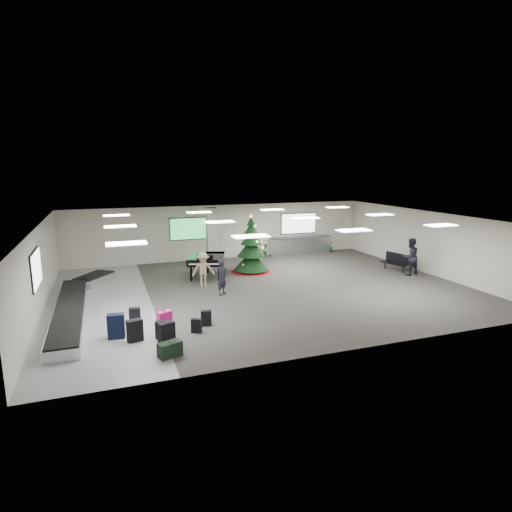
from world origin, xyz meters
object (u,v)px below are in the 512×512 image
object	(u,v)px
service_counter	(300,245)
traveler_b	(203,270)
christmas_tree	(251,252)
baggage_carousel	(76,304)
pink_suitcase	(165,322)
potted_plant_right	(329,246)
traveler_a	(222,277)
potted_plant_left	(264,250)
grand_piano	(206,259)
traveler_bench	(410,257)
bench	(396,261)

from	to	relation	value
service_counter	traveler_b	size ratio (longest dim) A/B	2.53
christmas_tree	baggage_carousel	bearing A→B (deg)	-158.14
pink_suitcase	potted_plant_right	world-z (taller)	potted_plant_right
traveler_a	service_counter	bearing A→B (deg)	4.24
pink_suitcase	traveler_b	world-z (taller)	traveler_b
traveler_b	potted_plant_left	xyz separation A→B (m)	(4.97, 5.17, -0.39)
pink_suitcase	grand_piano	size ratio (longest dim) A/B	0.29
grand_piano	potted_plant_right	xyz separation A→B (m)	(8.93, 3.53, -0.51)
pink_suitcase	potted_plant_left	xyz separation A→B (m)	(7.44, 10.15, 0.04)
christmas_tree	traveler_bench	size ratio (longest dim) A/B	1.61
grand_piano	traveler_bench	world-z (taller)	traveler_bench
service_counter	bench	xyz separation A→B (m)	(2.79, -5.82, -0.02)
traveler_a	potted_plant_left	distance (m)	8.06
bench	traveler_b	distance (m)	10.27
grand_piano	pink_suitcase	bearing A→B (deg)	-96.33
potted_plant_left	baggage_carousel	bearing A→B (deg)	-147.55
baggage_carousel	bench	bearing A→B (deg)	3.36
service_counter	grand_piano	bearing A→B (deg)	-152.04
potted_plant_left	potted_plant_right	world-z (taller)	potted_plant_left
grand_piano	bench	bearing A→B (deg)	5.59
christmas_tree	traveler_b	size ratio (longest dim) A/B	1.91
service_counter	bench	bearing A→B (deg)	-64.34
pink_suitcase	traveler_b	size ratio (longest dim) A/B	0.47
baggage_carousel	grand_piano	distance (m)	6.69
bench	traveler_bench	world-z (taller)	traveler_bench
grand_piano	traveler_bench	distance (m)	10.31
traveler_b	traveler_bench	size ratio (longest dim) A/B	0.84
christmas_tree	grand_piano	size ratio (longest dim) A/B	1.16
pink_suitcase	traveler_a	world-z (taller)	traveler_a
service_counter	pink_suitcase	world-z (taller)	service_counter
bench	potted_plant_left	world-z (taller)	bench
traveler_bench	potted_plant_right	bearing A→B (deg)	-86.21
grand_piano	bench	size ratio (longest dim) A/B	1.69
baggage_carousel	potted_plant_right	world-z (taller)	potted_plant_right
baggage_carousel	pink_suitcase	bearing A→B (deg)	-50.75
traveler_a	bench	bearing A→B (deg)	-34.21
service_counter	potted_plant_left	world-z (taller)	service_counter
traveler_bench	potted_plant_right	size ratio (longest dim) A/B	2.36
service_counter	traveler_a	xyz separation A→B (m)	(-6.98, -6.84, 0.23)
traveler_bench	service_counter	bearing A→B (deg)	-70.75
christmas_tree	bench	xyz separation A→B (m)	(7.25, -2.45, -0.52)
traveler_a	potted_plant_right	world-z (taller)	traveler_a
grand_piano	potted_plant_right	size ratio (longest dim) A/B	3.28
baggage_carousel	bench	xyz separation A→B (m)	(15.63, 0.92, 0.32)
traveler_b	traveler_bench	distance (m)	10.47
baggage_carousel	traveler_b	distance (m)	5.60
potted_plant_right	pink_suitcase	bearing A→B (deg)	-139.59
grand_piano	potted_plant_left	distance (m)	5.70
potted_plant_left	potted_plant_right	xyz separation A→B (m)	(4.49, 0.00, -0.01)
service_counter	grand_piano	xyz separation A→B (m)	(-6.93, -3.68, 0.36)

